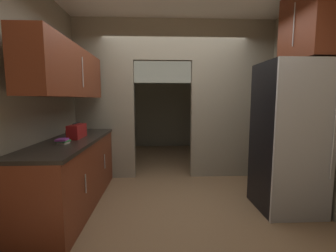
# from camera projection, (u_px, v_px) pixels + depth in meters

# --- Properties ---
(ground) EXTENTS (20.00, 20.00, 0.00)m
(ground) POSITION_uv_depth(u_px,v_px,m) (181.00, 206.00, 3.05)
(ground) COLOR brown
(kitchen_partition) EXTENTS (3.51, 0.12, 2.81)m
(kitchen_partition) POSITION_uv_depth(u_px,v_px,m) (178.00, 95.00, 4.09)
(kitchen_partition) COLOR gray
(kitchen_partition) RESTS_ON ground
(adjoining_room_shell) EXTENTS (3.51, 2.87, 2.81)m
(adjoining_room_shell) POSITION_uv_depth(u_px,v_px,m) (169.00, 100.00, 6.03)
(adjoining_room_shell) COLOR gray
(adjoining_room_shell) RESTS_ON ground
(kitchen_flank_left) EXTENTS (0.10, 3.72, 2.81)m
(kitchen_flank_left) POSITION_uv_depth(u_px,v_px,m) (1.00, 102.00, 2.17)
(kitchen_flank_left) COLOR gray
(kitchen_flank_left) RESTS_ON ground
(refrigerator) EXTENTS (0.72, 0.73, 1.88)m
(refrigerator) POSITION_uv_depth(u_px,v_px,m) (288.00, 138.00, 2.88)
(refrigerator) COLOR black
(refrigerator) RESTS_ON ground
(lower_cabinet_run) EXTENTS (0.63, 2.12, 0.90)m
(lower_cabinet_run) POSITION_uv_depth(u_px,v_px,m) (73.00, 173.00, 3.03)
(lower_cabinet_run) COLOR maroon
(lower_cabinet_run) RESTS_ON ground
(upper_cabinet_counterside) EXTENTS (0.36, 1.90, 0.63)m
(upper_cabinet_counterside) POSITION_uv_depth(u_px,v_px,m) (68.00, 72.00, 2.87)
(upper_cabinet_counterside) COLOR maroon
(upper_cabinet_fridgeside) EXTENTS (0.36, 0.79, 0.87)m
(upper_cabinet_fridgeside) POSITION_uv_depth(u_px,v_px,m) (308.00, 25.00, 2.83)
(upper_cabinet_fridgeside) COLOR maroon
(boombox) EXTENTS (0.16, 0.39, 0.21)m
(boombox) POSITION_uv_depth(u_px,v_px,m) (77.00, 131.00, 3.09)
(boombox) COLOR maroon
(boombox) RESTS_ON lower_cabinet_run
(book_stack) EXTENTS (0.14, 0.17, 0.06)m
(book_stack) POSITION_uv_depth(u_px,v_px,m) (63.00, 141.00, 2.68)
(book_stack) COLOR beige
(book_stack) RESTS_ON lower_cabinet_run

